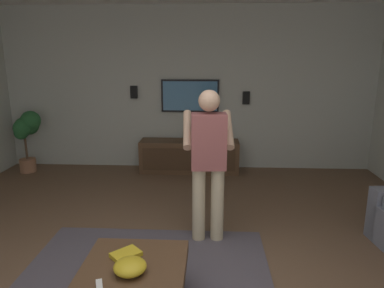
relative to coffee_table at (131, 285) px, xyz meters
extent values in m
cube|color=#B2B7AD|center=(3.98, -0.18, 1.11)|extent=(0.10, 6.65, 2.81)
cube|color=#513823|center=(0.00, 0.00, 0.05)|extent=(1.00, 0.80, 0.10)
cylinder|color=#513823|center=(0.42, -0.32, -0.15)|extent=(0.07, 0.07, 0.30)
cylinder|color=#513823|center=(0.42, 0.32, -0.15)|extent=(0.07, 0.07, 0.30)
cube|color=#513823|center=(3.65, -0.22, -0.02)|extent=(0.44, 1.70, 0.55)
cube|color=#412C1C|center=(3.42, -0.22, -0.02)|extent=(0.01, 1.56, 0.39)
cube|color=black|center=(3.89, -0.22, 1.00)|extent=(0.05, 1.00, 0.56)
cube|color=teal|center=(3.86, -0.22, 1.00)|extent=(0.01, 0.94, 0.50)
cylinder|color=#C6B793|center=(1.27, -0.66, 0.11)|extent=(0.14, 0.14, 0.82)
cylinder|color=#C6B793|center=(1.25, -0.46, 0.11)|extent=(0.14, 0.14, 0.82)
cube|color=#8C4C4C|center=(1.26, -0.56, 0.81)|extent=(0.24, 0.37, 0.58)
sphere|color=tan|center=(1.26, -0.56, 1.23)|extent=(0.22, 0.22, 0.22)
cylinder|color=tan|center=(1.45, -0.77, 0.90)|extent=(0.48, 0.12, 0.37)
cylinder|color=tan|center=(1.43, -0.33, 0.90)|extent=(0.48, 0.12, 0.37)
cube|color=white|center=(1.64, -0.54, 0.80)|extent=(0.04, 0.05, 0.16)
cylinder|color=#9E6B4C|center=(3.48, 2.60, -0.18)|extent=(0.27, 0.27, 0.23)
cylinder|color=brown|center=(3.48, 2.60, 0.12)|extent=(0.04, 0.04, 0.37)
sphere|color=#235B2D|center=(3.49, 2.47, 0.61)|extent=(0.33, 0.33, 0.33)
sphere|color=#235B2D|center=(3.39, 2.60, 0.42)|extent=(0.23, 0.23, 0.23)
sphere|color=#235B2D|center=(3.56, 2.67, 0.53)|extent=(0.22, 0.22, 0.22)
sphere|color=#235B2D|center=(3.54, 2.53, 0.51)|extent=(0.31, 0.31, 0.31)
sphere|color=#235B2D|center=(3.40, 2.58, 0.50)|extent=(0.30, 0.30, 0.30)
ellipsoid|color=gold|center=(-0.01, 0.00, 0.16)|extent=(0.25, 0.25, 0.11)
cube|color=white|center=(-0.19, 0.18, 0.12)|extent=(0.16, 0.09, 0.02)
cube|color=gold|center=(0.22, 0.09, 0.12)|extent=(0.27, 0.27, 0.04)
sphere|color=gold|center=(3.64, -0.25, 0.36)|extent=(0.22, 0.22, 0.22)
cube|color=black|center=(3.90, -1.19, 0.97)|extent=(0.06, 0.12, 0.22)
cube|color=black|center=(3.90, 0.77, 1.06)|extent=(0.06, 0.12, 0.22)
camera|label=1|loc=(-2.31, -0.58, 1.66)|focal=33.30mm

